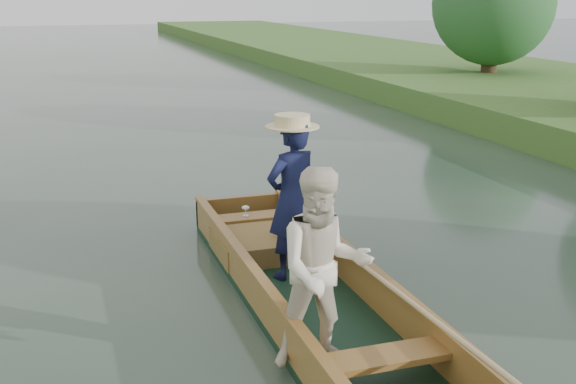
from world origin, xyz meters
name	(u,v)px	position (x,y,z in m)	size (l,w,h in m)	color
ground	(308,306)	(0.00, 0.00, 0.00)	(120.00, 120.00, 0.00)	#283D30
trees_far	(215,16)	(1.17, 8.80, 2.34)	(22.57, 11.13, 4.18)	#47331E
punt	(304,260)	(-0.10, -0.16, 0.53)	(1.27, 5.19, 1.69)	black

